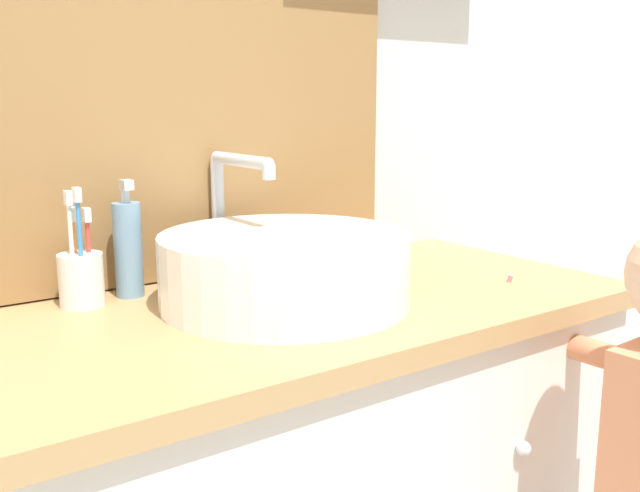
# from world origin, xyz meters

# --- Properties ---
(wall_back) EXTENTS (3.20, 0.18, 2.50)m
(wall_back) POSITION_xyz_m (0.02, 0.62, 1.28)
(wall_back) COLOR silver
(wall_back) RESTS_ON ground_plane
(sink_basin) EXTENTS (0.39, 0.45, 0.23)m
(sink_basin) POSITION_xyz_m (-0.03, 0.34, 0.85)
(sink_basin) COLOR white
(sink_basin) RESTS_ON vanity_counter
(toothbrush_holder) EXTENTS (0.07, 0.07, 0.19)m
(toothbrush_holder) POSITION_xyz_m (-0.30, 0.52, 0.84)
(toothbrush_holder) COLOR silver
(toothbrush_holder) RESTS_ON vanity_counter
(soap_dispenser) EXTENTS (0.05, 0.05, 0.19)m
(soap_dispenser) POSITION_xyz_m (-0.22, 0.53, 0.87)
(soap_dispenser) COLOR #6B93B2
(soap_dispenser) RESTS_ON vanity_counter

